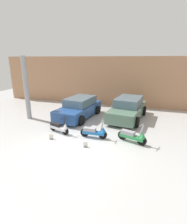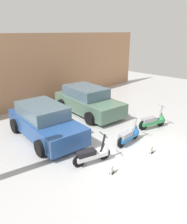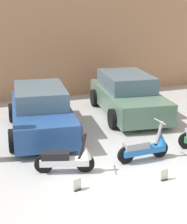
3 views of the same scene
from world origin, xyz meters
The scene contains 8 objects.
ground_plane centered at (0.00, 0.00, 0.00)m, with size 28.00×28.00×0.00m, color #B2B2B2.
wall_back centered at (0.00, 7.56, 1.99)m, with size 19.60×0.12×3.98m, color tan.
scooter_front_left centered at (-1.30, 1.04, 0.34)m, with size 1.31×0.66×0.94m.
scooter_front_right centered at (0.67, 1.00, 0.34)m, with size 1.37×0.49×0.96m.
car_rear_left centered at (-1.26, 3.81, 0.64)m, with size 2.29×4.10×1.33m.
car_rear_center centered at (1.89, 4.50, 0.66)m, with size 2.37×4.24×1.37m.
placard_near_left_scooter centered at (-1.34, 0.23, 0.11)m, with size 0.20×0.17×0.26m.
placard_near_right_scooter centered at (0.55, -0.04, 0.11)m, with size 0.20×0.14×0.26m.
Camera 3 is at (-3.24, -5.70, 3.64)m, focal length 55.00 mm.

